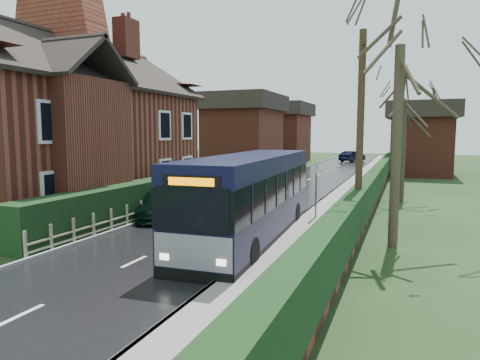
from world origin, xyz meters
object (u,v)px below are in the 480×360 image
at_px(car_green, 159,204).
at_px(brick_house, 66,121).
at_px(bus_stop_sign, 316,178).
at_px(car_silver, 200,200).
at_px(telegraph_pole, 360,135).
at_px(bus, 250,198).

bearing_deg(car_green, brick_house, 145.45).
bearing_deg(car_green, bus_stop_sign, -10.28).
height_order(car_green, bus_stop_sign, bus_stop_sign).
bearing_deg(car_green, car_silver, 16.19).
xyz_separation_m(car_green, telegraph_pole, (8.70, -0.59, 3.11)).
relative_size(brick_house, car_silver, 3.59).
relative_size(brick_house, telegraph_pole, 1.99).
distance_m(car_silver, bus_stop_sign, 5.44).
bearing_deg(car_silver, bus_stop_sign, 17.71).
height_order(bus, car_green, bus).
bearing_deg(bus_stop_sign, telegraph_pole, -63.08).
bearing_deg(bus, telegraph_pole, 19.37).
bearing_deg(car_silver, brick_house, -165.48).
distance_m(bus_stop_sign, telegraph_pole, 3.79).
distance_m(bus, car_silver, 5.07).
xyz_separation_m(brick_house, telegraph_pole, (14.53, -1.37, -0.66)).
distance_m(bus, telegraph_pole, 4.48).
bearing_deg(telegraph_pole, bus, -174.69).
bearing_deg(bus_stop_sign, car_silver, 176.25).
xyz_separation_m(bus, bus_stop_sign, (1.57, 4.05, 0.35)).
relative_size(car_silver, bus_stop_sign, 1.45).
height_order(bus_stop_sign, telegraph_pole, telegraph_pole).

